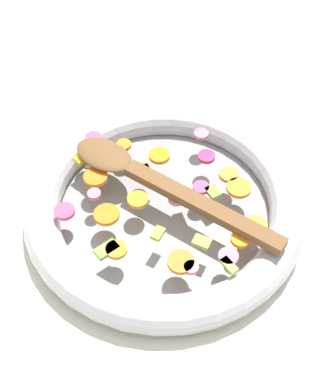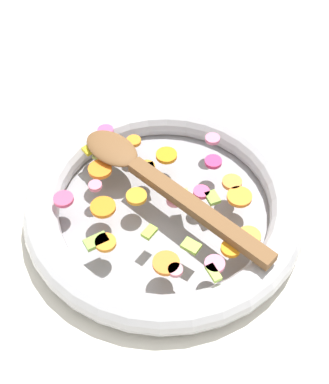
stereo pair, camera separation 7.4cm
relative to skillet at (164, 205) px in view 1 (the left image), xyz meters
name	(u,v)px [view 1 (the left image)]	position (x,y,z in m)	size (l,w,h in m)	color
ground_plane	(164,214)	(0.00, 0.00, -0.02)	(4.00, 4.00, 0.00)	silver
skillet	(164,205)	(0.00, 0.00, 0.00)	(0.40, 0.40, 0.05)	gray
chopped_vegetables	(159,196)	(0.00, 0.01, 0.03)	(0.31, 0.28, 0.01)	orange
wooden_spoon	(152,179)	(0.02, 0.00, 0.04)	(0.33, 0.08, 0.01)	brown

